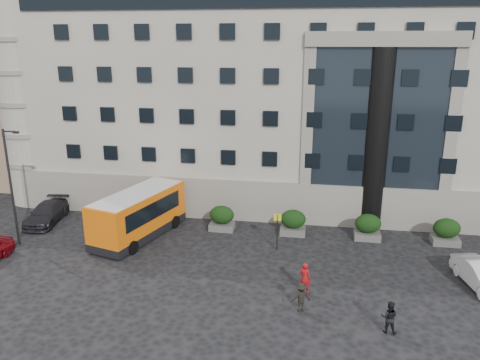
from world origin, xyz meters
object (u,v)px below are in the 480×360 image
object	(u,v)px
minibus	(139,213)
parked_car_c	(47,213)
hedge_d	(368,227)
street_lamp	(11,183)
hedge_a	(154,214)
pedestrian_a	(305,278)
pedestrian_c	(301,297)
bus_stop_sign	(277,226)
hedge_c	(293,222)
pedestrian_b	(389,317)
hedge_b	(222,218)
red_truck	(68,168)
parked_car_d	(57,184)
hedge_e	(446,231)

from	to	relation	value
minibus	parked_car_c	xyz separation A→B (m)	(-8.03, 1.46, -1.07)
hedge_d	street_lamp	distance (m)	24.27
hedge_a	pedestrian_a	world-z (taller)	hedge_a
pedestrian_a	pedestrian_c	xyz separation A→B (m)	(-0.14, -1.88, -0.10)
hedge_a	bus_stop_sign	bearing A→B (deg)	-16.42
hedge_c	pedestrian_b	world-z (taller)	hedge_c
hedge_b	minibus	distance (m)	6.00
hedge_b	pedestrian_c	xyz separation A→B (m)	(6.15, -9.96, -0.13)
hedge_b	hedge_c	distance (m)	5.20
parked_car_c	minibus	bearing A→B (deg)	-18.21
hedge_a	parked_car_c	bearing A→B (deg)	-175.09
pedestrian_a	hedge_a	bearing A→B (deg)	-15.62
red_truck	pedestrian_c	distance (m)	31.04
red_truck	pedestrian_c	bearing A→B (deg)	-28.71
pedestrian_c	parked_car_d	bearing A→B (deg)	-58.74
hedge_b	street_lamp	bearing A→B (deg)	-159.93
hedge_a	hedge_d	xyz separation A→B (m)	(15.60, 0.00, 0.00)
hedge_c	hedge_e	xyz separation A→B (m)	(10.40, 0.00, 0.00)
hedge_c	bus_stop_sign	xyz separation A→B (m)	(-0.90, -2.80, 0.80)
hedge_c	hedge_d	size ratio (longest dim) A/B	1.00
parked_car_d	pedestrian_a	size ratio (longest dim) A/B	2.46
hedge_a	hedge_d	bearing A→B (deg)	0.00
parked_car_c	pedestrian_c	bearing A→B (deg)	-33.03
red_truck	pedestrian_a	xyz separation A→B (m)	(23.91, -18.09, -0.41)
hedge_a	pedestrian_b	bearing A→B (deg)	-35.62
parked_car_d	bus_stop_sign	bearing A→B (deg)	-16.91
bus_stop_sign	pedestrian_c	size ratio (longest dim) A/B	1.58
hedge_a	street_lamp	xyz separation A→B (m)	(-7.94, -4.80, 3.44)
hedge_d	minibus	xyz separation A→B (m)	(-15.92, -2.18, 0.88)
red_truck	parked_car_c	size ratio (longest dim) A/B	1.00
hedge_e	red_truck	world-z (taller)	red_truck
parked_car_c	pedestrian_b	world-z (taller)	pedestrian_b
red_truck	bus_stop_sign	bearing A→B (deg)	-18.97
parked_car_c	hedge_a	bearing A→B (deg)	-2.98
red_truck	parked_car_d	bearing A→B (deg)	-66.75
hedge_a	street_lamp	world-z (taller)	street_lamp
hedge_a	hedge_d	world-z (taller)	same
hedge_c	pedestrian_a	bearing A→B (deg)	-82.31
hedge_d	red_truck	xyz separation A→B (m)	(-28.02, 10.00, 0.38)
hedge_b	minibus	xyz separation A→B (m)	(-5.52, -2.18, 0.88)
hedge_e	parked_car_d	bearing A→B (deg)	168.38
hedge_c	parked_car_c	world-z (taller)	hedge_c
hedge_b	hedge_e	size ratio (longest dim) A/B	1.00
hedge_e	bus_stop_sign	size ratio (longest dim) A/B	0.73
hedge_d	minibus	distance (m)	16.09
bus_stop_sign	hedge_d	bearing A→B (deg)	24.66
hedge_b	hedge_d	xyz separation A→B (m)	(10.40, 0.00, 0.00)
hedge_a	minibus	distance (m)	2.37
hedge_a	pedestrian_c	bearing A→B (deg)	-41.28
pedestrian_a	pedestrian_b	bearing A→B (deg)	162.55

